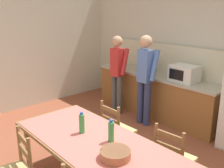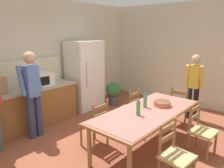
{
  "view_description": "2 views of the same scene",
  "coord_description": "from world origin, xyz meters",
  "px_view_note": "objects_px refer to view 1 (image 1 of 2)",
  "views": [
    {
      "loc": [
        2.37,
        -1.99,
        2.24
      ],
      "look_at": [
        -0.15,
        0.28,
        1.24
      ],
      "focal_mm": 42.0,
      "sensor_mm": 36.0,
      "label": 1
    },
    {
      "loc": [
        -2.9,
        -2.2,
        2.14
      ],
      "look_at": [
        -0.13,
        0.17,
        1.24
      ],
      "focal_mm": 35.0,
      "sensor_mm": 36.0,
      "label": 2
    }
  ],
  "objects_px": {
    "microwave": "(184,73)",
    "person_at_sink": "(117,71)",
    "bottle_off_centre": "(111,131)",
    "person_at_counter": "(145,76)",
    "chair_side_far_right": "(173,159)",
    "paper_bag": "(147,64)",
    "bottle_near_centre": "(82,123)",
    "chair_side_far_left": "(117,131)",
    "serving_bowl": "(115,154)",
    "dining_table": "(97,147)"
  },
  "relations": [
    {
      "from": "serving_bowl",
      "to": "chair_side_far_right",
      "type": "bearing_deg",
      "value": 81.71
    },
    {
      "from": "paper_bag",
      "to": "dining_table",
      "type": "height_order",
      "value": "paper_bag"
    },
    {
      "from": "person_at_sink",
      "to": "person_at_counter",
      "type": "distance_m",
      "value": 0.79
    },
    {
      "from": "paper_bag",
      "to": "chair_side_far_left",
      "type": "height_order",
      "value": "paper_bag"
    },
    {
      "from": "chair_side_far_left",
      "to": "person_at_sink",
      "type": "relative_size",
      "value": 0.54
    },
    {
      "from": "chair_side_far_right",
      "to": "chair_side_far_left",
      "type": "bearing_deg",
      "value": -5.38
    },
    {
      "from": "person_at_sink",
      "to": "bottle_off_centre",
      "type": "bearing_deg",
      "value": -134.57
    },
    {
      "from": "bottle_off_centre",
      "to": "person_at_sink",
      "type": "bearing_deg",
      "value": 135.43
    },
    {
      "from": "chair_side_far_right",
      "to": "person_at_sink",
      "type": "distance_m",
      "value": 2.7
    },
    {
      "from": "dining_table",
      "to": "bottle_near_centre",
      "type": "xyz_separation_m",
      "value": [
        -0.29,
        0.0,
        0.19
      ]
    },
    {
      "from": "chair_side_far_right",
      "to": "person_at_sink",
      "type": "height_order",
      "value": "person_at_sink"
    },
    {
      "from": "chair_side_far_right",
      "to": "person_at_counter",
      "type": "height_order",
      "value": "person_at_counter"
    },
    {
      "from": "microwave",
      "to": "bottle_near_centre",
      "type": "xyz_separation_m",
      "value": [
        0.23,
        -2.52,
        -0.15
      ]
    },
    {
      "from": "person_at_counter",
      "to": "bottle_near_centre",
      "type": "bearing_deg",
      "value": -159.62
    },
    {
      "from": "serving_bowl",
      "to": "person_at_counter",
      "type": "relative_size",
      "value": 0.18
    },
    {
      "from": "chair_side_far_right",
      "to": "person_at_sink",
      "type": "relative_size",
      "value": 0.54
    },
    {
      "from": "bottle_off_centre",
      "to": "serving_bowl",
      "type": "distance_m",
      "value": 0.35
    },
    {
      "from": "chair_side_far_right",
      "to": "person_at_counter",
      "type": "bearing_deg",
      "value": -43.28
    },
    {
      "from": "bottle_off_centre",
      "to": "person_at_counter",
      "type": "height_order",
      "value": "person_at_counter"
    },
    {
      "from": "paper_bag",
      "to": "chair_side_far_right",
      "type": "distance_m",
      "value": 2.69
    },
    {
      "from": "dining_table",
      "to": "serving_bowl",
      "type": "height_order",
      "value": "serving_bowl"
    },
    {
      "from": "bottle_near_centre",
      "to": "chair_side_far_left",
      "type": "xyz_separation_m",
      "value": [
        -0.22,
        0.78,
        -0.44
      ]
    },
    {
      "from": "chair_side_far_right",
      "to": "serving_bowl",
      "type": "bearing_deg",
      "value": 76.79
    },
    {
      "from": "dining_table",
      "to": "bottle_off_centre",
      "type": "bearing_deg",
      "value": 46.57
    },
    {
      "from": "bottle_off_centre",
      "to": "person_at_sink",
      "type": "height_order",
      "value": "person_at_sink"
    },
    {
      "from": "paper_bag",
      "to": "bottle_off_centre",
      "type": "height_order",
      "value": "paper_bag"
    },
    {
      "from": "chair_side_far_left",
      "to": "person_at_counter",
      "type": "relative_size",
      "value": 0.52
    },
    {
      "from": "paper_bag",
      "to": "chair_side_far_right",
      "type": "height_order",
      "value": "paper_bag"
    },
    {
      "from": "serving_bowl",
      "to": "chair_side_far_left",
      "type": "distance_m",
      "value": 1.3
    },
    {
      "from": "bottle_near_centre",
      "to": "serving_bowl",
      "type": "xyz_separation_m",
      "value": [
        0.68,
        -0.08,
        -0.07
      ]
    },
    {
      "from": "paper_bag",
      "to": "bottle_off_centre",
      "type": "bearing_deg",
      "value": -57.24
    },
    {
      "from": "dining_table",
      "to": "bottle_near_centre",
      "type": "distance_m",
      "value": 0.34
    },
    {
      "from": "serving_bowl",
      "to": "microwave",
      "type": "bearing_deg",
      "value": 109.3
    },
    {
      "from": "dining_table",
      "to": "chair_side_far_right",
      "type": "distance_m",
      "value": 0.97
    },
    {
      "from": "dining_table",
      "to": "chair_side_far_right",
      "type": "height_order",
      "value": "chair_side_far_right"
    },
    {
      "from": "microwave",
      "to": "chair_side_far_right",
      "type": "xyz_separation_m",
      "value": [
        1.04,
        -1.75,
        -0.6
      ]
    },
    {
      "from": "bottle_near_centre",
      "to": "chair_side_far_right",
      "type": "height_order",
      "value": "bottle_near_centre"
    },
    {
      "from": "bottle_near_centre",
      "to": "person_at_counter",
      "type": "bearing_deg",
      "value": 110.38
    },
    {
      "from": "paper_bag",
      "to": "chair_side_far_right",
      "type": "bearing_deg",
      "value": -41.74
    },
    {
      "from": "dining_table",
      "to": "bottle_off_centre",
      "type": "height_order",
      "value": "bottle_off_centre"
    },
    {
      "from": "microwave",
      "to": "dining_table",
      "type": "relative_size",
      "value": 0.22
    },
    {
      "from": "dining_table",
      "to": "person_at_sink",
      "type": "bearing_deg",
      "value": 131.91
    },
    {
      "from": "bottle_off_centre",
      "to": "chair_side_far_left",
      "type": "distance_m",
      "value": 1.01
    },
    {
      "from": "bottle_near_centre",
      "to": "chair_side_far_right",
      "type": "bearing_deg",
      "value": 43.81
    },
    {
      "from": "bottle_near_centre",
      "to": "person_at_counter",
      "type": "relative_size",
      "value": 0.15
    },
    {
      "from": "paper_bag",
      "to": "dining_table",
      "type": "relative_size",
      "value": 0.16
    },
    {
      "from": "bottle_off_centre",
      "to": "microwave",
      "type": "bearing_deg",
      "value": 104.64
    },
    {
      "from": "serving_bowl",
      "to": "chair_side_far_right",
      "type": "xyz_separation_m",
      "value": [
        0.12,
        0.86,
        -0.37
      ]
    },
    {
      "from": "microwave",
      "to": "serving_bowl",
      "type": "relative_size",
      "value": 1.56
    },
    {
      "from": "microwave",
      "to": "person_at_sink",
      "type": "xyz_separation_m",
      "value": [
        -1.31,
        -0.5,
        -0.1
      ]
    }
  ]
}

